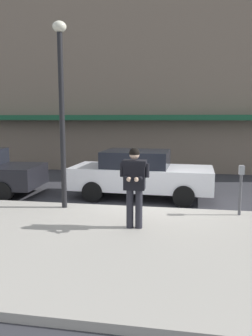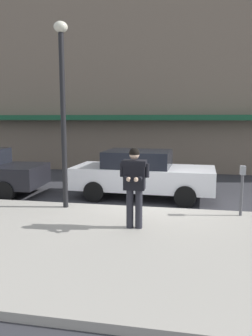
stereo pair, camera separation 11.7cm
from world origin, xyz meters
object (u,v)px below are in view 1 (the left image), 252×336
(parked_sedan_mid, at_px, (140,174))
(street_lamp_post, at_px, (61,96))
(man_texting_on_phone, at_px, (134,179))
(parking_meter, at_px, (241,183))

(parked_sedan_mid, height_order, street_lamp_post, street_lamp_post)
(man_texting_on_phone, height_order, street_lamp_post, street_lamp_post)
(man_texting_on_phone, xyz_separation_m, street_lamp_post, (-2.14, 1.37, 1.89))
(parking_meter, bearing_deg, man_texting_on_phone, -150.40)
(man_texting_on_phone, distance_m, street_lamp_post, 3.16)
(parked_sedan_mid, relative_size, man_texting_on_phone, 2.54)
(man_texting_on_phone, bearing_deg, street_lamp_post, 147.40)
(man_texting_on_phone, relative_size, parking_meter, 1.42)
(street_lamp_post, bearing_deg, parked_sedan_mid, 47.72)
(man_texting_on_phone, distance_m, parking_meter, 2.88)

